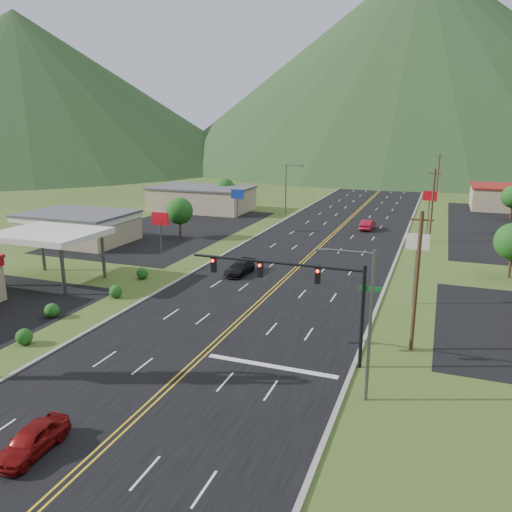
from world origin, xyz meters
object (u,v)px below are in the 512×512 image
(car_dark_mid, at_px, (240,269))
(car_red_near, at_px, (32,441))
(gas_canopy, at_px, (49,235))
(streetlight_east, at_px, (365,316))
(streetlight_west, at_px, (288,185))
(traffic_signal, at_px, (303,284))
(car_red_far, at_px, (368,225))

(car_dark_mid, bearing_deg, car_red_near, -81.01)
(gas_canopy, bearing_deg, streetlight_east, -19.88)
(streetlight_east, distance_m, gas_canopy, 35.28)
(streetlight_east, xyz_separation_m, streetlight_west, (-22.86, 60.00, 0.00))
(streetlight_east, relative_size, car_red_near, 2.19)
(traffic_signal, xyz_separation_m, car_dark_mid, (-11.51, 16.96, -4.65))
(car_dark_mid, bearing_deg, streetlight_east, -47.09)
(streetlight_east, distance_m, car_red_far, 50.83)
(traffic_signal, height_order, gas_canopy, traffic_signal)
(streetlight_east, height_order, streetlight_west, same)
(traffic_signal, distance_m, streetlight_east, 6.17)
(car_red_near, distance_m, car_red_far, 61.24)
(streetlight_east, bearing_deg, streetlight_west, 110.86)
(streetlight_east, xyz_separation_m, car_red_near, (-14.10, -10.65, -4.48))
(gas_canopy, bearing_deg, traffic_signal, -15.70)
(streetlight_west, bearing_deg, car_red_near, -82.94)
(gas_canopy, bearing_deg, streetlight_west, 77.87)
(streetlight_west, height_order, car_red_far, streetlight_west)
(traffic_signal, bearing_deg, streetlight_east, -40.39)
(streetlight_west, distance_m, car_red_near, 71.33)
(traffic_signal, height_order, car_dark_mid, traffic_signal)
(streetlight_east, relative_size, car_dark_mid, 1.92)
(streetlight_west, height_order, car_dark_mid, streetlight_west)
(traffic_signal, xyz_separation_m, car_red_far, (-2.18, 46.17, -4.56))
(gas_canopy, height_order, car_red_near, gas_canopy)
(traffic_signal, distance_m, gas_canopy, 29.59)
(gas_canopy, relative_size, car_red_far, 2.14)
(gas_canopy, xyz_separation_m, car_dark_mid, (16.97, 8.95, -4.19))
(gas_canopy, distance_m, car_red_near, 29.90)
(traffic_signal, relative_size, car_red_far, 2.81)
(gas_canopy, bearing_deg, car_red_far, 55.43)
(streetlight_west, height_order, gas_canopy, streetlight_west)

